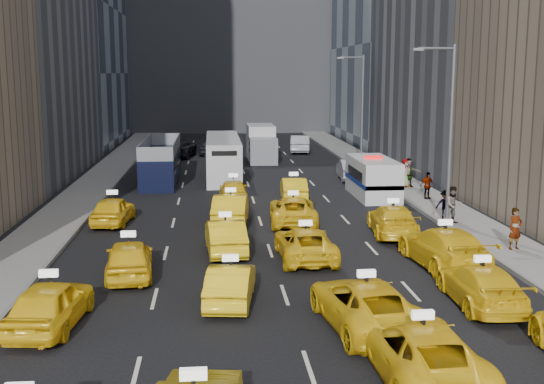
{
  "coord_description": "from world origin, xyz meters",
  "views": [
    {
      "loc": [
        -2.45,
        -20.67,
        7.66
      ],
      "look_at": [
        0.39,
        11.36,
        2.0
      ],
      "focal_mm": 45.0,
      "sensor_mm": 36.0,
      "label": 1
    }
  ],
  "objects_px": {
    "pedestrian_0": "(515,229)",
    "nypd_van": "(373,178)",
    "taxi_2": "(421,351)",
    "city_bus": "(223,157)",
    "double_decker": "(161,161)",
    "box_truck": "(261,143)"
  },
  "relations": [
    {
      "from": "taxi_2",
      "to": "box_truck",
      "type": "bearing_deg",
      "value": -90.53
    },
    {
      "from": "box_truck",
      "to": "pedestrian_0",
      "type": "height_order",
      "value": "box_truck"
    },
    {
      "from": "taxi_2",
      "to": "city_bus",
      "type": "relative_size",
      "value": 0.45
    },
    {
      "from": "nypd_van",
      "to": "double_decker",
      "type": "height_order",
      "value": "double_decker"
    },
    {
      "from": "taxi_2",
      "to": "nypd_van",
      "type": "relative_size",
      "value": 0.87
    },
    {
      "from": "nypd_van",
      "to": "double_decker",
      "type": "bearing_deg",
      "value": 152.34
    },
    {
      "from": "double_decker",
      "to": "box_truck",
      "type": "bearing_deg",
      "value": 60.4
    },
    {
      "from": "double_decker",
      "to": "pedestrian_0",
      "type": "xyz_separation_m",
      "value": [
        16.51,
        -21.04,
        -0.4
      ]
    },
    {
      "from": "taxi_2",
      "to": "city_bus",
      "type": "height_order",
      "value": "city_bus"
    },
    {
      "from": "city_bus",
      "to": "pedestrian_0",
      "type": "bearing_deg",
      "value": -54.59
    },
    {
      "from": "pedestrian_0",
      "to": "nypd_van",
      "type": "bearing_deg",
      "value": 86.48
    },
    {
      "from": "taxi_2",
      "to": "double_decker",
      "type": "xyz_separation_m",
      "value": [
        -8.81,
        32.61,
        0.73
      ]
    },
    {
      "from": "double_decker",
      "to": "city_bus",
      "type": "height_order",
      "value": "city_bus"
    },
    {
      "from": "city_bus",
      "to": "box_truck",
      "type": "distance_m",
      "value": 9.9
    },
    {
      "from": "taxi_2",
      "to": "city_bus",
      "type": "xyz_separation_m",
      "value": [
        -4.4,
        34.23,
        0.73
      ]
    },
    {
      "from": "box_truck",
      "to": "nypd_van",
      "type": "bearing_deg",
      "value": -73.5
    },
    {
      "from": "box_truck",
      "to": "double_decker",
      "type": "bearing_deg",
      "value": -126.78
    },
    {
      "from": "city_bus",
      "to": "pedestrian_0",
      "type": "distance_m",
      "value": 25.69
    },
    {
      "from": "double_decker",
      "to": "city_bus",
      "type": "distance_m",
      "value": 4.71
    },
    {
      "from": "city_bus",
      "to": "nypd_van",
      "type": "bearing_deg",
      "value": -37.09
    },
    {
      "from": "double_decker",
      "to": "box_truck",
      "type": "distance_m",
      "value": 13.47
    },
    {
      "from": "taxi_2",
      "to": "double_decker",
      "type": "height_order",
      "value": "double_decker"
    }
  ]
}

